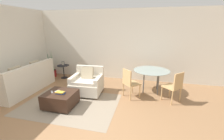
# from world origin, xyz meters

# --- Properties ---
(ground_plane) EXTENTS (20.00, 20.00, 0.00)m
(ground_plane) POSITION_xyz_m (0.00, 0.00, 0.00)
(ground_plane) COLOR #936B47
(wall_back) EXTENTS (12.00, 0.06, 2.75)m
(wall_back) POSITION_xyz_m (0.00, 3.31, 1.38)
(wall_back) COLOR silver
(wall_back) RESTS_ON ground_plane
(wall_left) EXTENTS (0.06, 12.00, 2.75)m
(wall_left) POSITION_xyz_m (-3.16, 1.50, 1.38)
(wall_left) COLOR silver
(wall_left) RESTS_ON ground_plane
(area_rug) EXTENTS (2.59, 1.85, 0.01)m
(area_rug) POSITION_xyz_m (-0.69, 0.82, 0.00)
(area_rug) COLOR gray
(area_rug) RESTS_ON ground_plane
(couch) EXTENTS (0.90, 2.08, 0.94)m
(couch) POSITION_xyz_m (-2.59, 1.30, 0.32)
(couch) COLOR beige
(couch) RESTS_ON ground_plane
(armchair) EXTENTS (0.97, 0.90, 0.86)m
(armchair) POSITION_xyz_m (-0.51, 1.63, 0.34)
(armchair) COLOR beige
(armchair) RESTS_ON ground_plane
(ottoman) EXTENTS (0.79, 0.72, 0.41)m
(ottoman) POSITION_xyz_m (-0.88, 0.65, 0.22)
(ottoman) COLOR #382319
(ottoman) RESTS_ON ground_plane
(book_stack) EXTENTS (0.23, 0.15, 0.06)m
(book_stack) POSITION_xyz_m (-0.83, 0.60, 0.44)
(book_stack) COLOR #2D478C
(book_stack) RESTS_ON ottoman
(tv_remote_primary) EXTENTS (0.14, 0.16, 0.01)m
(tv_remote_primary) POSITION_xyz_m (-1.10, 0.63, 0.41)
(tv_remote_primary) COLOR #B7B7BC
(tv_remote_primary) RESTS_ON ottoman
(tv_remote_secondary) EXTENTS (0.09, 0.14, 0.01)m
(tv_remote_secondary) POSITION_xyz_m (-1.01, 0.72, 0.41)
(tv_remote_secondary) COLOR #B7B7BC
(tv_remote_secondary) RESTS_ON ottoman
(potted_plant) EXTENTS (0.42, 0.42, 1.15)m
(potted_plant) POSITION_xyz_m (-2.68, 2.82, 0.23)
(potted_plant) COLOR maroon
(potted_plant) RESTS_ON ground_plane
(side_table) EXTENTS (0.49, 0.49, 0.55)m
(side_table) POSITION_xyz_m (-2.05, 2.80, 0.39)
(side_table) COLOR black
(side_table) RESTS_ON ground_plane
(picture_frame) EXTENTS (0.12, 0.06, 0.16)m
(picture_frame) POSITION_xyz_m (-2.05, 2.80, 0.63)
(picture_frame) COLOR black
(picture_frame) RESTS_ON side_table
(dining_table) EXTENTS (1.16, 1.16, 0.73)m
(dining_table) POSITION_xyz_m (1.48, 2.26, 0.66)
(dining_table) COLOR #8C9E99
(dining_table) RESTS_ON ground_plane
(dining_chair_near_left) EXTENTS (0.59, 0.59, 0.90)m
(dining_chair_near_left) POSITION_xyz_m (0.85, 1.63, 0.52)
(dining_chair_near_left) COLOR tan
(dining_chair_near_left) RESTS_ON ground_plane
(dining_chair_near_right) EXTENTS (0.59, 0.59, 0.90)m
(dining_chair_near_right) POSITION_xyz_m (2.12, 1.63, 0.52)
(dining_chair_near_right) COLOR tan
(dining_chair_near_right) RESTS_ON ground_plane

